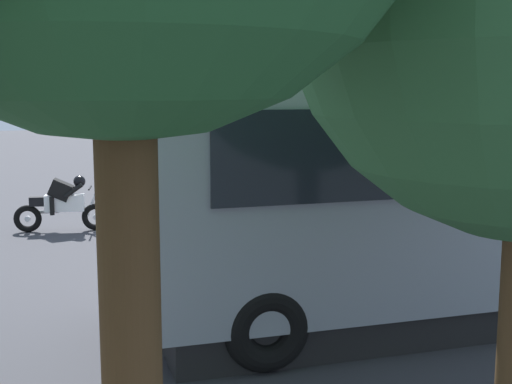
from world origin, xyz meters
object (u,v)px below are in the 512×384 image
object	(u,v)px
tour_bus	(466,198)
spectator_far_left	(411,207)
traffic_cone	(152,219)
parked_motorcycle_silver	(264,250)
spectator_left	(342,204)
stunt_motorcycle	(62,204)
spectator_centre	(283,208)

from	to	relation	value
tour_bus	spectator_far_left	size ratio (longest dim) A/B	5.70
traffic_cone	tour_bus	bearing A→B (deg)	119.65
parked_motorcycle_silver	spectator_far_left	bearing A→B (deg)	-169.12
spectator_left	stunt_motorcycle	world-z (taller)	spectator_left
spectator_far_left	stunt_motorcycle	distance (m)	7.52
tour_bus	spectator_left	world-z (taller)	tour_bus
spectator_far_left	parked_motorcycle_silver	world-z (taller)	spectator_far_left
spectator_centre	stunt_motorcycle	xyz separation A→B (m)	(3.83, -4.10, -0.43)
stunt_motorcycle	traffic_cone	distance (m)	2.03
spectator_left	spectator_centre	bearing A→B (deg)	-0.96
tour_bus	stunt_motorcycle	bearing A→B (deg)	-52.20
spectator_far_left	traffic_cone	size ratio (longest dim) A/B	2.62
spectator_far_left	spectator_centre	distance (m)	2.40
tour_bus	stunt_motorcycle	size ratio (longest dim) A/B	4.59
spectator_left	spectator_centre	size ratio (longest dim) A/B	1.03
parked_motorcycle_silver	traffic_cone	xyz separation A→B (m)	(1.43, -4.06, -0.18)
tour_bus	parked_motorcycle_silver	bearing A→B (deg)	-46.79
spectator_left	stunt_motorcycle	size ratio (longest dim) A/B	0.88
traffic_cone	spectator_left	bearing A→B (deg)	131.78
tour_bus	spectator_far_left	xyz separation A→B (m)	(-0.68, -2.95, -0.67)
tour_bus	spectator_left	size ratio (longest dim) A/B	5.23
tour_bus	spectator_centre	bearing A→B (deg)	-60.69
spectator_left	parked_motorcycle_silver	world-z (taller)	spectator_left
spectator_left	parked_motorcycle_silver	bearing A→B (deg)	21.81
spectator_centre	traffic_cone	xyz separation A→B (m)	(1.96, -3.39, -0.74)
parked_motorcycle_silver	traffic_cone	bearing A→B (deg)	-70.62
spectator_far_left	spectator_centre	size ratio (longest dim) A/B	0.94
stunt_motorcycle	spectator_centre	bearing A→B (deg)	133.09
spectator_far_left	spectator_left	distance (m)	1.31
spectator_centre	spectator_left	bearing A→B (deg)	179.04
traffic_cone	parked_motorcycle_silver	bearing A→B (deg)	109.38
spectator_far_left	spectator_centre	xyz separation A→B (m)	(2.40, -0.10, 0.07)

